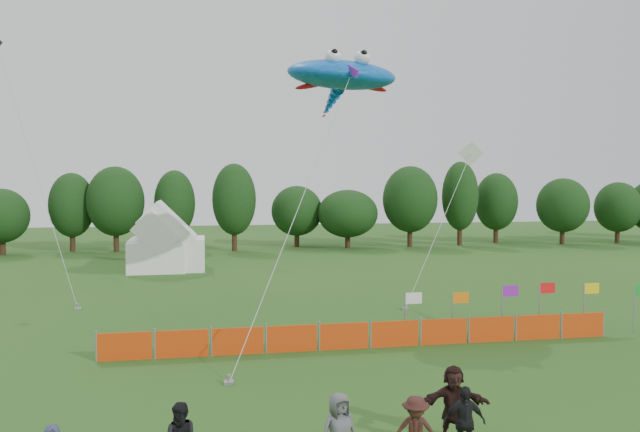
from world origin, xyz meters
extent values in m
cylinder|color=#382314|center=(-21.24, 44.50, 0.96)|extent=(0.50, 0.50, 1.91)
ellipsoid|color=black|center=(-21.24, 44.50, 3.45)|extent=(4.61, 4.61, 4.30)
cylinder|color=#382314|center=(-15.73, 46.21, 1.19)|extent=(0.50, 0.50, 2.38)
ellipsoid|color=black|center=(-15.73, 46.21, 4.30)|extent=(4.09, 4.09, 5.35)
cylinder|color=#382314|center=(-11.75, 45.39, 1.29)|extent=(0.50, 0.50, 2.57)
ellipsoid|color=black|center=(-11.75, 45.39, 4.64)|extent=(5.20, 5.20, 5.79)
cylinder|color=#382314|center=(-6.44, 45.32, 1.23)|extent=(0.50, 0.50, 2.46)
ellipsoid|color=black|center=(-6.44, 45.32, 4.45)|extent=(3.78, 3.78, 5.55)
cylinder|color=#382314|center=(-0.99, 43.92, 1.33)|extent=(0.50, 0.50, 2.66)
ellipsoid|color=black|center=(-0.99, 43.92, 4.81)|extent=(4.05, 4.05, 5.99)
cylinder|color=#382314|center=(5.28, 46.53, 0.99)|extent=(0.50, 0.50, 1.98)
ellipsoid|color=black|center=(5.28, 46.53, 3.58)|extent=(5.06, 5.06, 4.46)
cylinder|color=#382314|center=(9.99, 44.56, 0.93)|extent=(0.50, 0.50, 1.86)
ellipsoid|color=black|center=(9.99, 44.56, 3.35)|extent=(5.86, 5.86, 4.18)
cylinder|color=#382314|center=(16.28, 44.38, 1.31)|extent=(0.50, 0.50, 2.62)
ellipsoid|color=black|center=(16.28, 44.38, 4.73)|extent=(5.41, 5.41, 5.89)
cylinder|color=#382314|center=(21.78, 44.99, 1.39)|extent=(0.50, 0.50, 2.78)
ellipsoid|color=black|center=(21.78, 44.99, 5.02)|extent=(3.67, 3.67, 6.26)
cylinder|color=#382314|center=(26.67, 46.88, 1.21)|extent=(0.50, 0.50, 2.42)
ellipsoid|color=black|center=(26.67, 46.88, 4.36)|extent=(4.46, 4.46, 5.44)
cylinder|color=#382314|center=(32.69, 44.13, 1.12)|extent=(0.50, 0.50, 2.24)
ellipsoid|color=black|center=(32.69, 44.13, 4.04)|extent=(5.26, 5.26, 5.03)
cylinder|color=#382314|center=(39.09, 44.15, 1.05)|extent=(0.50, 0.50, 2.10)
ellipsoid|color=black|center=(39.09, 44.15, 3.80)|extent=(4.74, 4.74, 4.73)
cube|color=white|center=(-7.08, 31.50, 1.09)|extent=(3.95, 3.95, 2.17)
cube|color=white|center=(-6.39, 31.96, 1.16)|extent=(5.26, 4.21, 2.31)
cube|color=#CC3A0B|center=(-6.63, 8.37, 0.50)|extent=(1.90, 0.06, 1.00)
cube|color=#CC3A0B|center=(-4.63, 8.37, 0.50)|extent=(1.90, 0.06, 1.00)
cube|color=#CC3A0B|center=(-2.63, 8.37, 0.50)|extent=(1.90, 0.06, 1.00)
cube|color=#CC3A0B|center=(-0.63, 8.37, 0.50)|extent=(1.90, 0.06, 1.00)
cube|color=#CC3A0B|center=(1.37, 8.37, 0.50)|extent=(1.90, 0.06, 1.00)
cube|color=#CC3A0B|center=(3.37, 8.37, 0.50)|extent=(1.90, 0.06, 1.00)
cube|color=#CC3A0B|center=(5.37, 8.37, 0.50)|extent=(1.90, 0.06, 1.00)
cube|color=#CC3A0B|center=(7.37, 8.37, 0.50)|extent=(1.90, 0.06, 1.00)
cube|color=#CC3A0B|center=(9.37, 8.37, 0.50)|extent=(1.90, 0.06, 1.00)
cube|color=#CC3A0B|center=(11.37, 8.37, 0.50)|extent=(1.90, 0.06, 1.00)
cylinder|color=gray|center=(4.00, 9.03, 0.98)|extent=(0.06, 0.06, 1.96)
cube|color=white|center=(4.35, 9.03, 1.73)|extent=(0.70, 0.02, 0.45)
cylinder|color=gray|center=(6.00, 9.04, 0.95)|extent=(0.06, 0.06, 1.91)
cube|color=orange|center=(6.35, 9.04, 1.68)|extent=(0.70, 0.02, 0.45)
cylinder|color=gray|center=(8.00, 8.74, 1.08)|extent=(0.06, 0.06, 2.17)
cube|color=purple|center=(8.35, 8.74, 1.94)|extent=(0.70, 0.02, 0.45)
cylinder|color=gray|center=(10.00, 9.35, 1.06)|extent=(0.06, 0.06, 2.12)
cube|color=red|center=(10.35, 9.35, 1.90)|extent=(0.70, 0.02, 0.45)
cylinder|color=gray|center=(12.00, 9.26, 1.03)|extent=(0.06, 0.06, 2.06)
cube|color=yellow|center=(12.35, 9.26, 1.84)|extent=(0.70, 0.02, 0.45)
cylinder|color=gray|center=(14.00, 8.74, 1.01)|extent=(0.06, 0.06, 2.03)
imported|color=black|center=(1.99, -1.27, 0.83)|extent=(1.03, 0.54, 1.67)
imported|color=black|center=(2.16, -0.26, 0.92)|extent=(1.77, 0.84, 1.83)
ellipsoid|color=blue|center=(3.04, 16.20, 11.68)|extent=(6.75, 5.83, 2.00)
sphere|color=white|center=(2.33, 14.96, 12.30)|extent=(0.80, 0.80, 0.80)
sphere|color=white|center=(3.76, 14.96, 12.30)|extent=(0.80, 0.80, 0.80)
ellipsoid|color=red|center=(1.52, 16.39, 11.16)|extent=(1.68, 0.74, 0.26)
ellipsoid|color=red|center=(4.57, 16.39, 11.16)|extent=(1.68, 0.74, 0.26)
cube|color=purple|center=(3.04, 14.00, 11.49)|extent=(0.37, 0.96, 0.70)
cylinder|color=#A5A5A5|center=(-0.03, 9.67, 5.69)|extent=(6.17, 9.31, 11.40)
cube|color=gray|center=(-3.09, 5.03, 0.05)|extent=(0.30, 0.30, 0.10)
cube|color=white|center=(10.88, 18.32, 7.97)|extent=(1.38, 0.38, 1.38)
cylinder|color=#A5A5A5|center=(8.44, 16.66, 3.99)|extent=(4.92, 3.36, 7.99)
cube|color=gray|center=(6.00, 15.00, 0.05)|extent=(0.30, 0.30, 0.10)
cylinder|color=#A5A5A5|center=(-13.02, 22.37, 7.41)|extent=(6.09, 8.78, 14.83)
cube|color=gray|center=(-10.00, 18.00, 0.05)|extent=(0.30, 0.30, 0.10)
camera|label=1|loc=(-3.83, -14.39, 6.29)|focal=35.00mm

